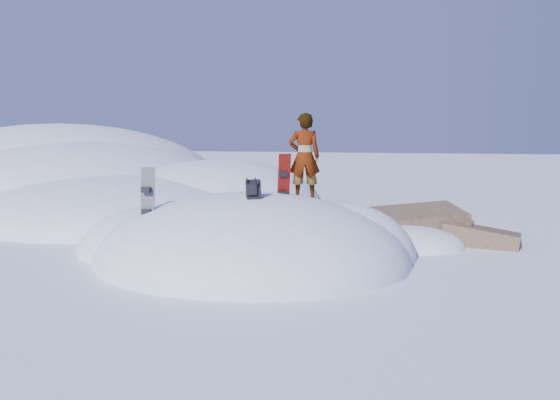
% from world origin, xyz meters
% --- Properties ---
extents(ground, '(120.00, 120.00, 0.00)m').
position_xyz_m(ground, '(0.00, 0.00, 0.00)').
color(ground, white).
rests_on(ground, ground).
extents(snow_mound, '(8.00, 6.00, 3.00)m').
position_xyz_m(snow_mound, '(-0.17, 0.24, 0.00)').
color(snow_mound, white).
rests_on(snow_mound, ground).
extents(snow_ridge, '(21.50, 18.50, 6.40)m').
position_xyz_m(snow_ridge, '(-10.43, 9.85, 0.00)').
color(snow_ridge, white).
rests_on(snow_ridge, ground).
extents(rock_outcrop, '(4.68, 4.41, 1.68)m').
position_xyz_m(rock_outcrop, '(3.72, 3.01, 0.01)').
color(rock_outcrop, brown).
rests_on(rock_outcrop, ground).
extents(snowboard_red, '(0.36, 0.35, 1.49)m').
position_xyz_m(snowboard_red, '(0.66, 0.39, 1.63)').
color(snowboard_red, '#B81409').
rests_on(snowboard_red, snow_mound).
extents(snowboard_dark, '(0.31, 0.25, 1.57)m').
position_xyz_m(snowboard_dark, '(-2.04, -0.85, 1.32)').
color(snowboard_dark, black).
rests_on(snowboard_dark, snow_mound).
extents(backpack, '(0.38, 0.42, 0.49)m').
position_xyz_m(backpack, '(0.22, -0.58, 1.64)').
color(backpack, black).
rests_on(backpack, snow_mound).
extents(gear_pile, '(0.81, 0.63, 0.21)m').
position_xyz_m(gear_pile, '(-2.13, -1.56, 0.10)').
color(gear_pile, black).
rests_on(gear_pile, ground).
extents(person, '(0.80, 0.61, 1.94)m').
position_xyz_m(person, '(1.07, 0.69, 2.28)').
color(person, slate).
rests_on(person, snow_mound).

